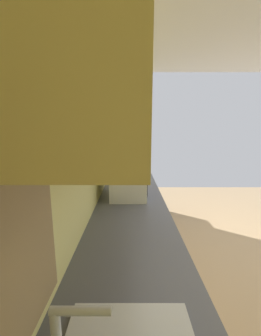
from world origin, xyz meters
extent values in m
plane|color=tan|center=(0.00, 0.00, 0.00)|extent=(6.74, 6.74, 0.00)
cube|color=#E8DC7E|center=(0.00, 1.64, 1.31)|extent=(4.33, 0.12, 2.63)
cube|color=tan|center=(-0.35, 1.28, 0.44)|extent=(3.48, 0.60, 0.89)
cube|color=#4A4B54|center=(-0.35, 1.28, 0.90)|extent=(3.51, 0.63, 0.02)
cube|color=#332819|center=(-0.78, 0.98, 0.44)|extent=(0.01, 0.01, 0.82)
cube|color=#332819|center=(-0.35, 0.98, 0.44)|extent=(0.01, 0.01, 0.82)
cube|color=#332819|center=(0.09, 0.98, 0.44)|extent=(0.01, 0.01, 0.82)
cube|color=#332819|center=(0.52, 0.98, 0.44)|extent=(0.01, 0.01, 0.82)
cube|color=#332819|center=(0.96, 0.98, 0.44)|extent=(0.01, 0.01, 0.82)
cube|color=tan|center=(-0.35, 1.42, 1.83)|extent=(2.45, 0.33, 0.72)
cube|color=black|center=(1.70, 1.26, 0.45)|extent=(0.60, 0.64, 0.91)
cube|color=black|center=(1.70, 0.94, 0.41)|extent=(0.47, 0.01, 0.50)
cube|color=black|center=(1.70, 1.26, 0.92)|extent=(0.57, 0.61, 0.02)
cube|color=black|center=(1.70, 1.56, 1.00)|extent=(0.57, 0.04, 0.18)
cylinder|color=#38383D|center=(1.57, 1.15, 0.93)|extent=(0.11, 0.11, 0.01)
cylinder|color=#38383D|center=(1.84, 1.15, 0.93)|extent=(0.11, 0.11, 0.01)
cylinder|color=#38383D|center=(1.57, 1.38, 0.93)|extent=(0.11, 0.11, 0.01)
cylinder|color=#38383D|center=(1.84, 1.38, 0.93)|extent=(0.11, 0.11, 0.01)
cylinder|color=#B7BABF|center=(-1.48, 1.39, 1.15)|extent=(0.02, 0.14, 0.02)
cube|color=white|center=(0.02, 1.30, 1.08)|extent=(0.47, 0.33, 0.34)
cube|color=black|center=(-0.03, 1.13, 1.08)|extent=(0.29, 0.01, 0.24)
cube|color=#2D2D33|center=(0.20, 1.13, 1.08)|extent=(0.08, 0.01, 0.24)
cylinder|color=#4C8CBF|center=(0.76, 1.20, 0.93)|extent=(0.17, 0.17, 0.04)
cylinder|color=#507FC7|center=(0.76, 1.20, 0.94)|extent=(0.14, 0.14, 0.02)
camera|label=1|loc=(-1.86, 1.28, 1.55)|focal=21.12mm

